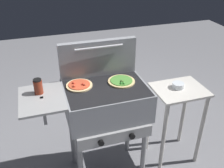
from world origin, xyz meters
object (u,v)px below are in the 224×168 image
Objects in this scene: pizza_veggie at (121,81)px; grill at (104,103)px; sauce_jar at (38,86)px; prep_table at (176,110)px; pizza_pepperoni at (79,85)px; topping_bowl_near at (178,86)px.

grill is at bearing -164.31° from pizza_veggie.
pizza_veggie is 1.84× the size of sauce_jar.
sauce_jar is 0.15× the size of prep_table.
pizza_veggie reaches higher than grill.
grill is 4.73× the size of pizza_pepperoni.
pizza_veggie reaches higher than pizza_pepperoni.
pizza_pepperoni is at bearing 173.47° from pizza_veggie.
pizza_pepperoni is at bearing 176.14° from topping_bowl_near.
topping_bowl_near reaches higher than prep_table.
topping_bowl_near is at bearing -3.86° from pizza_pepperoni.
pizza_pepperoni is (-0.33, 0.04, 0.00)m from pizza_veggie.
sauce_jar is (-0.30, -0.01, 0.05)m from pizza_pepperoni.
pizza_pepperoni is 1.75× the size of sauce_jar.
grill is 1.25× the size of prep_table.
topping_bowl_near is (0.67, 0.02, 0.03)m from grill.
grill is 0.52m from sauce_jar.
sauce_jar is at bearing 171.61° from grill.
grill is 9.43× the size of topping_bowl_near.
topping_bowl_near is (-0.01, 0.02, 0.24)m from prep_table.
grill is 0.71m from prep_table.
pizza_veggie is at bearing 175.71° from prep_table.
prep_table is (0.52, -0.04, -0.36)m from pizza_veggie.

